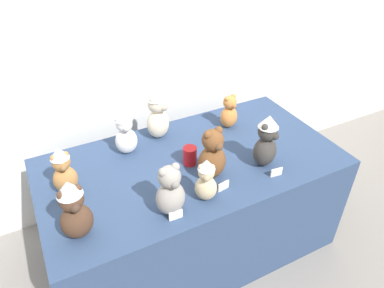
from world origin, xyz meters
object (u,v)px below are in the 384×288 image
at_px(teddy_bear_snow, 125,132).
at_px(party_cup_red, 190,156).
at_px(display_table, 192,205).
at_px(teddy_bear_charcoal, 266,141).
at_px(teddy_bear_sand, 206,180).
at_px(teddy_bear_cocoa, 74,210).
at_px(teddy_bear_caramel, 63,171).
at_px(teddy_bear_ginger, 229,112).
at_px(teddy_bear_chestnut, 212,155).
at_px(teddy_bear_cream, 158,114).
at_px(teddy_bear_ash, 170,191).

height_order(teddy_bear_snow, party_cup_red, teddy_bear_snow).
xyz_separation_m(display_table, teddy_bear_charcoal, (0.35, -0.21, 0.52)).
bearing_deg(teddy_bear_sand, teddy_bear_cocoa, -156.63).
relative_size(teddy_bear_charcoal, teddy_bear_caramel, 1.18).
bearing_deg(teddy_bear_charcoal, teddy_bear_cocoa, 160.01).
relative_size(teddy_bear_charcoal, teddy_bear_ginger, 1.39).
bearing_deg(teddy_bear_chestnut, teddy_bear_cream, 95.03).
bearing_deg(teddy_bear_cocoa, teddy_bear_ash, -14.67).
distance_m(teddy_bear_chestnut, party_cup_red, 0.19).
height_order(teddy_bear_ginger, teddy_bear_cocoa, teddy_bear_cocoa).
bearing_deg(party_cup_red, teddy_bear_snow, 136.58).
height_order(teddy_bear_charcoal, teddy_bear_cocoa, teddy_bear_charcoal).
bearing_deg(teddy_bear_charcoal, teddy_bear_caramel, 142.52).
height_order(teddy_bear_cream, party_cup_red, teddy_bear_cream).
xyz_separation_m(teddy_bear_ginger, teddy_bear_sand, (-0.47, -0.53, 0.01)).
distance_m(teddy_bear_cocoa, party_cup_red, 0.73).
bearing_deg(teddy_bear_sand, teddy_bear_caramel, 176.52).
bearing_deg(teddy_bear_cream, party_cup_red, -114.00).
bearing_deg(teddy_bear_cocoa, display_table, 12.95).
relative_size(teddy_bear_cream, teddy_bear_caramel, 1.24).
height_order(teddy_bear_cream, teddy_bear_caramel, teddy_bear_cream).
bearing_deg(teddy_bear_ash, teddy_bear_caramel, 130.47).
distance_m(teddy_bear_cocoa, teddy_bear_sand, 0.63).
distance_m(teddy_bear_chestnut, teddy_bear_ash, 0.34).
xyz_separation_m(display_table, teddy_bear_sand, (-0.08, -0.31, 0.48)).
height_order(display_table, teddy_bear_snow, teddy_bear_snow).
distance_m(teddy_bear_chestnut, teddy_bear_charcoal, 0.32).
height_order(teddy_bear_caramel, teddy_bear_sand, teddy_bear_caramel).
distance_m(teddy_bear_ginger, party_cup_red, 0.48).
distance_m(teddy_bear_caramel, teddy_bear_ash, 0.57).
xyz_separation_m(teddy_bear_caramel, teddy_bear_sand, (0.62, -0.38, -0.01)).
xyz_separation_m(teddy_bear_charcoal, teddy_bear_cream, (-0.43, 0.54, 0.01)).
relative_size(teddy_bear_chestnut, teddy_bear_snow, 1.07).
bearing_deg(teddy_bear_cream, teddy_bear_cocoa, -169.75).
bearing_deg(teddy_bear_snow, teddy_bear_charcoal, -33.36).
distance_m(teddy_bear_chestnut, teddy_bear_cream, 0.51).
distance_m(teddy_bear_caramel, teddy_bear_sand, 0.72).
relative_size(teddy_bear_ash, party_cup_red, 2.61).
bearing_deg(teddy_bear_snow, teddy_bear_cocoa, -126.05).
height_order(teddy_bear_chestnut, teddy_bear_charcoal, teddy_bear_charcoal).
relative_size(teddy_bear_chestnut, teddy_bear_ginger, 1.33).
xyz_separation_m(teddy_bear_chestnut, teddy_bear_ash, (-0.31, -0.14, -0.01)).
relative_size(display_table, teddy_bear_cream, 5.16).
bearing_deg(teddy_bear_chestnut, teddy_bear_cocoa, 179.57).
height_order(teddy_bear_ash, party_cup_red, teddy_bear_ash).
xyz_separation_m(teddy_bear_ash, teddy_bear_sand, (0.20, 0.00, -0.01)).
bearing_deg(teddy_bear_ash, teddy_bear_snow, 86.21).
bearing_deg(teddy_bear_chestnut, teddy_bear_ginger, 40.96).
distance_m(teddy_bear_ginger, teddy_bear_cocoa, 1.20).
bearing_deg(teddy_bear_cocoa, teddy_bear_charcoal, -4.70).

